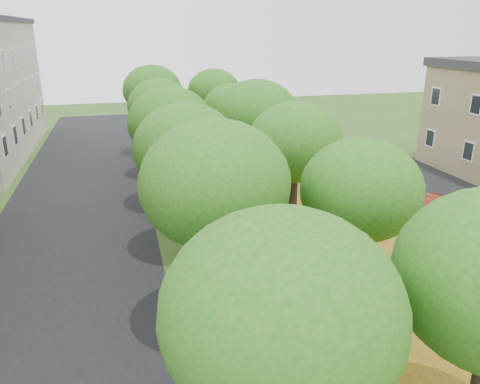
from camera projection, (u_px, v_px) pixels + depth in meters
street_asphalt at (72, 237)px, 22.48m from camera, size 8.00×70.00×0.01m
footpath at (224, 222)px, 24.24m from camera, size 3.20×70.00×0.01m
leaf_verge at (313, 213)px, 25.41m from camera, size 7.50×70.00×0.01m
parking_lot at (437, 195)px, 28.32m from camera, size 9.00×16.00×0.01m
tree_row_west at (177, 136)px, 22.19m from camera, size 4.26×34.26×6.52m
tree_row_east at (273, 131)px, 23.31m from camera, size 4.26×34.26×6.52m
bench at (365, 382)px, 12.65m from camera, size 0.59×1.78×0.83m
car_silver at (455, 211)px, 24.13m from camera, size 3.93×2.73×1.24m
car_red at (442, 208)px, 24.27m from camera, size 4.50×2.99×1.40m
car_grey at (390, 182)px, 28.69m from camera, size 4.57×2.90×1.23m
car_white at (374, 164)px, 32.44m from camera, size 5.10×3.53×1.29m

